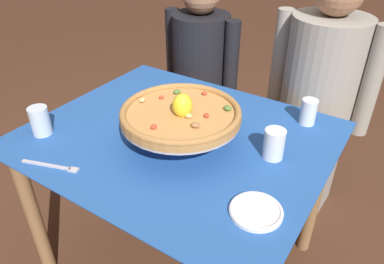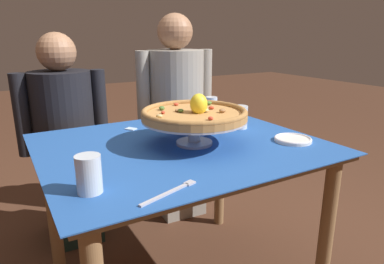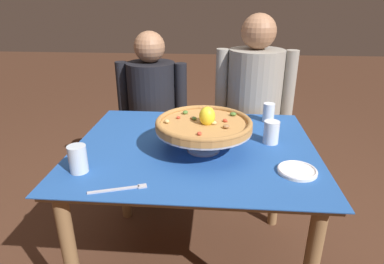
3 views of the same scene
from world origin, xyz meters
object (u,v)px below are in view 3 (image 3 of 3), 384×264
Objects in this scene: pizza at (204,123)px; diner_right at (252,116)px; pizza_stand at (204,133)px; sugar_packet at (180,122)px; water_glass_front_left at (78,161)px; side_plate at (297,171)px; water_glass_side_right at (271,133)px; diner_left at (153,122)px; dinner_fork at (121,189)px; water_glass_back_right at (268,114)px.

diner_right is (0.30, 0.74, -0.22)m from pizza.
sugar_packet is (-0.15, 0.35, -0.08)m from pizza_stand.
diner_right reaches higher than water_glass_front_left.
pizza reaches higher than side_plate.
diner_left is at bearing 137.36° from water_glass_side_right.
diner_left is at bearing 129.61° from side_plate.
diner_left reaches higher than pizza_stand.
diner_left is at bearing 117.12° from pizza.
dinner_fork is at bearing -128.73° from pizza_stand.
pizza_stand is 0.33× the size of diner_right.
water_glass_side_right is 1.04× the size of water_glass_back_right.
pizza_stand reaches higher than side_plate.
water_glass_side_right is (0.32, 0.11, -0.08)m from pizza.
water_glass_side_right is 0.88m from water_glass_front_left.
water_glass_side_right is at bearing -42.64° from diner_left.
side_plate is 3.15× the size of sugar_packet.
dinner_fork is (0.20, -0.12, -0.05)m from water_glass_front_left.
side_plate is at bearing -84.41° from diner_right.
pizza is 2.74× the size of side_plate.
water_glass_front_left is 1.02m from diner_left.
dinner_fork reaches higher than sugar_packet.
pizza is 0.48m from dinner_fork.
dinner_fork is 0.72m from sugar_packet.
side_plate is at bearing -50.39° from diner_left.
water_glass_side_right is at bearing -95.29° from water_glass_back_right.
water_glass_front_left reaches higher than sugar_packet.
pizza is 3.82× the size of water_glass_front_left.
pizza is 0.90m from diner_left.
pizza_stand is at bearing -161.46° from water_glass_side_right.
diner_right is (-0.02, 0.63, -0.14)m from water_glass_side_right.
side_plate is 0.92m from diner_right.
water_glass_front_left is at bearing -176.03° from side_plate.
pizza_stand is at bearing -62.92° from diner_left.
pizza is 2.07× the size of dinner_fork.
dinner_fork is at bearing -142.52° from water_glass_side_right.
water_glass_back_right is 0.09× the size of diner_left.
water_glass_back_right is 2.11× the size of sugar_packet.
pizza is at bearing -62.88° from diner_left.
water_glass_front_left is 0.24m from dinner_fork.
diner_left reaches higher than water_glass_side_right.
dinner_fork is (-0.29, -0.36, -0.08)m from pizza_stand.
water_glass_front_left is (-0.49, -0.24, -0.08)m from pizza.
diner_left is (-0.70, 0.65, -0.21)m from water_glass_side_right.
diner_left is at bearing 120.37° from sugar_packet.
pizza_stand is 0.55m from water_glass_front_left.
pizza_stand is 3.81× the size of water_glass_front_left.
side_plate is (0.88, 0.06, -0.04)m from water_glass_front_left.
diner_right is (-0.05, 0.34, -0.14)m from water_glass_back_right.
diner_left is 0.91× the size of diner_right.
diner_left reaches higher than water_glass_back_right.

